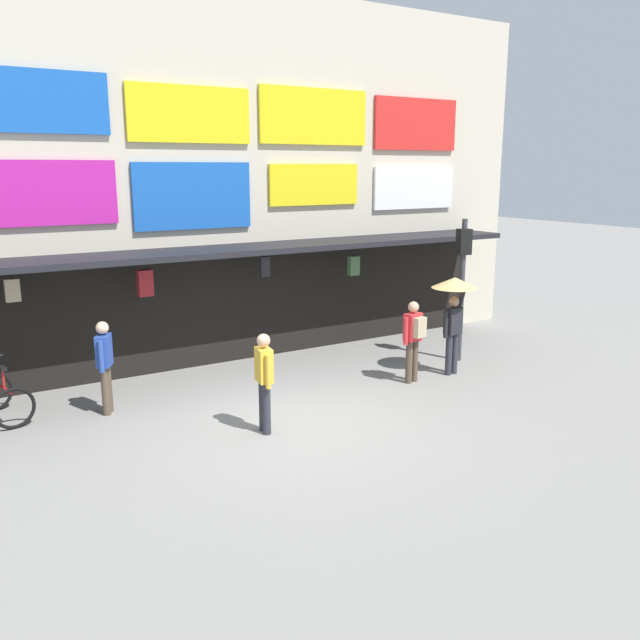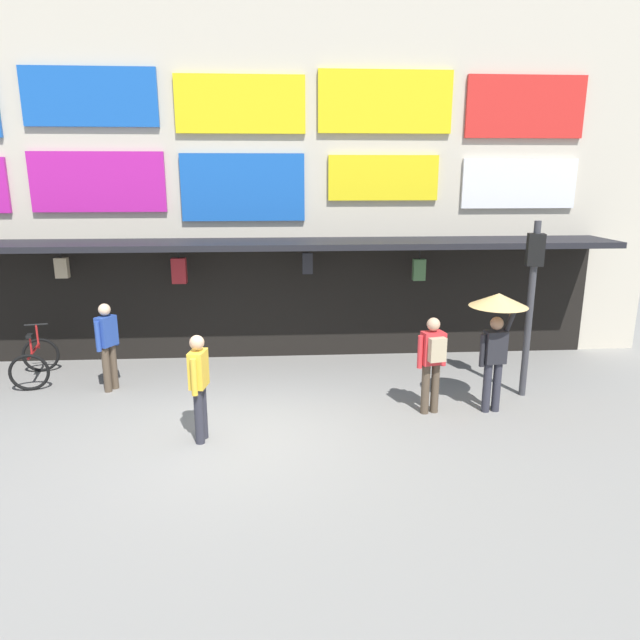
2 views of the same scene
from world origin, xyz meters
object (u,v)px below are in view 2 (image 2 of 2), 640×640
pedestrian_in_yellow (108,342)px  bicycle_parked (35,362)px  pedestrian_in_blue (432,358)px  pedestrian_with_umbrella (497,319)px  pedestrian_in_green (199,382)px  traffic_light_far (532,281)px

pedestrian_in_yellow → bicycle_parked: bearing=159.3°
pedestrian_in_blue → pedestrian_with_umbrella: pedestrian_with_umbrella is taller
pedestrian_in_yellow → pedestrian_with_umbrella: pedestrian_with_umbrella is taller
pedestrian_in_yellow → pedestrian_in_green: size_ratio=1.00×
pedestrian_with_umbrella → bicycle_parked: bearing=166.2°
traffic_light_far → pedestrian_with_umbrella: traffic_light_far is taller
pedestrian_with_umbrella → pedestrian_in_yellow: bearing=168.0°
traffic_light_far → pedestrian_in_green: size_ratio=1.90×
pedestrian_in_blue → pedestrian_in_green: bearing=-168.2°
pedestrian_in_yellow → pedestrian_with_umbrella: bearing=-12.0°
traffic_light_far → pedestrian_in_yellow: bearing=174.4°
pedestrian_in_green → pedestrian_in_yellow: bearing=131.6°
bicycle_parked → pedestrian_in_blue: bearing=-15.7°
pedestrian_in_yellow → pedestrian_in_green: same height
pedestrian_with_umbrella → pedestrian_in_blue: bearing=-179.4°
bicycle_parked → pedestrian_in_blue: size_ratio=0.76×
pedestrian_in_green → pedestrian_with_umbrella: 4.93m
traffic_light_far → pedestrian_in_yellow: traffic_light_far is taller
bicycle_parked → pedestrian_in_green: pedestrian_in_green is taller
traffic_light_far → bicycle_parked: size_ratio=2.50×
bicycle_parked → pedestrian_in_green: 4.65m
bicycle_parked → pedestrian_in_green: (3.63, -2.86, 0.55)m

